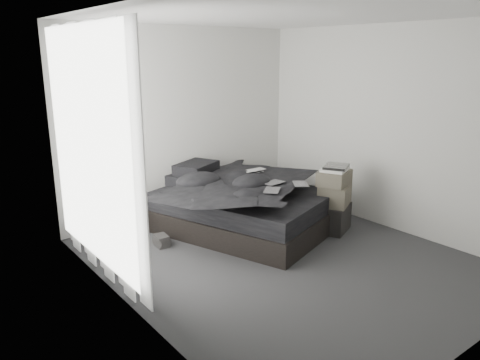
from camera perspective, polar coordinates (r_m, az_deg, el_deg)
floor at (r=5.34m, az=5.34°, el=-9.57°), size 3.60×4.20×0.01m
ceiling at (r=4.87m, az=6.13°, el=19.43°), size 3.60×4.20×0.01m
wall_back at (r=6.61m, az=-6.98°, el=6.95°), size 3.60×0.01×2.60m
wall_left at (r=3.95m, az=-13.62°, el=1.13°), size 0.01×4.20×2.60m
wall_right at (r=6.31m, az=17.75°, el=5.95°), size 0.01×4.20×2.60m
window_left at (r=4.77m, az=-17.96°, el=3.79°), size 0.02×2.00×2.30m
curtain_left at (r=4.80m, az=-17.33°, el=3.05°), size 0.06×2.12×2.48m
bed at (r=6.15m, az=0.47°, el=-4.70°), size 2.18×2.50×0.29m
mattress at (r=6.07m, az=0.47°, el=-2.43°), size 2.10×2.42×0.22m
duvet at (r=5.97m, az=0.89°, el=-0.37°), size 2.04×2.19×0.24m
pillow_lower at (r=6.44m, az=-5.86°, el=0.23°), size 0.74×0.61×0.14m
pillow_upper at (r=6.45m, az=-5.35°, el=1.52°), size 0.71×0.62×0.13m
laptop at (r=6.31m, az=2.01°, el=1.73°), size 0.34×0.22×0.03m
comic_a at (r=5.47m, az=3.94°, el=-0.48°), size 0.31×0.30×0.01m
comic_b at (r=5.80m, az=4.13°, el=0.48°), size 0.28×0.20×0.01m
comic_c at (r=5.78m, az=7.41°, el=0.39°), size 0.30×0.32×0.01m
side_stand at (r=5.87m, az=-15.67°, el=-4.51°), size 0.35×0.35×0.63m
papers at (r=5.77m, az=-15.77°, el=-1.52°), size 0.27×0.23×0.01m
floor_books at (r=5.71m, az=-9.53°, el=-7.33°), size 0.14×0.19×0.14m
box_lower at (r=6.20m, az=11.19°, el=-4.50°), size 0.58×0.53×0.35m
box_mid at (r=6.11m, az=11.46°, el=-1.76°), size 0.55×0.52×0.27m
box_upper at (r=6.03m, az=11.42°, el=0.26°), size 0.52×0.47×0.19m
art_book_white at (r=6.02m, az=11.50°, el=1.30°), size 0.45×0.41×0.04m
art_book_snake at (r=6.02m, az=11.64°, el=1.63°), size 0.44×0.42×0.03m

